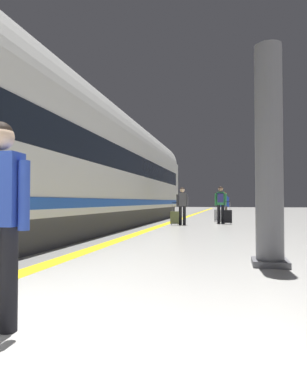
{
  "coord_description": "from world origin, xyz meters",
  "views": [
    {
      "loc": [
        2.41,
        -0.84,
        1.04
      ],
      "look_at": [
        0.54,
        6.9,
        1.27
      ],
      "focal_mm": 30.46,
      "sensor_mm": 36.0,
      "label": 1
    }
  ],
  "objects_px": {
    "suitcase_mid": "(218,215)",
    "suitcase_far": "(228,216)",
    "suitcase_near": "(175,218)",
    "platform_pillar": "(269,159)",
    "high_speed_train": "(4,138)",
    "passenger_far": "(221,201)",
    "passenger_near": "(182,203)",
    "passenger_mid": "(224,204)"
  },
  "relations": [
    {
      "from": "passenger_near",
      "to": "suitcase_far",
      "type": "height_order",
      "value": "passenger_near"
    },
    {
      "from": "high_speed_train",
      "to": "suitcase_near",
      "type": "bearing_deg",
      "value": 70.81
    },
    {
      "from": "passenger_far",
      "to": "platform_pillar",
      "type": "xyz_separation_m",
      "value": [
        1.11,
        -10.0,
        0.68
      ]
    },
    {
      "from": "high_speed_train",
      "to": "suitcase_mid",
      "type": "relative_size",
      "value": 33.34
    },
    {
      "from": "suitcase_mid",
      "to": "passenger_far",
      "type": "xyz_separation_m",
      "value": [
        0.19,
        -1.47,
        0.7
      ]
    },
    {
      "from": "passenger_near",
      "to": "high_speed_train",
      "type": "bearing_deg",
      "value": -110.98
    },
    {
      "from": "high_speed_train",
      "to": "passenger_far",
      "type": "xyz_separation_m",
      "value": [
        4.6,
        9.1,
        -1.46
      ]
    },
    {
      "from": "suitcase_mid",
      "to": "passenger_near",
      "type": "bearing_deg",
      "value": -117.13
    },
    {
      "from": "suitcase_near",
      "to": "platform_pillar",
      "type": "relative_size",
      "value": 0.28
    },
    {
      "from": "high_speed_train",
      "to": "passenger_mid",
      "type": "bearing_deg",
      "value": 66.45
    },
    {
      "from": "platform_pillar",
      "to": "passenger_near",
      "type": "bearing_deg",
      "value": 107.42
    },
    {
      "from": "suitcase_mid",
      "to": "passenger_far",
      "type": "distance_m",
      "value": 1.64
    },
    {
      "from": "high_speed_train",
      "to": "passenger_near",
      "type": "height_order",
      "value": "high_speed_train"
    },
    {
      "from": "suitcase_mid",
      "to": "high_speed_train",
      "type": "bearing_deg",
      "value": -112.65
    },
    {
      "from": "passenger_mid",
      "to": "passenger_far",
      "type": "distance_m",
      "value": 1.76
    },
    {
      "from": "passenger_near",
      "to": "suitcase_far",
      "type": "relative_size",
      "value": 1.61
    },
    {
      "from": "suitcase_near",
      "to": "suitcase_mid",
      "type": "bearing_deg",
      "value": 59.08
    },
    {
      "from": "passenger_near",
      "to": "platform_pillar",
      "type": "relative_size",
      "value": 0.46
    },
    {
      "from": "passenger_far",
      "to": "suitcase_far",
      "type": "xyz_separation_m",
      "value": [
        0.32,
        -0.25,
        -0.69
      ]
    },
    {
      "from": "suitcase_far",
      "to": "platform_pillar",
      "type": "height_order",
      "value": "platform_pillar"
    },
    {
      "from": "passenger_mid",
      "to": "high_speed_train",
      "type": "bearing_deg",
      "value": -113.55
    },
    {
      "from": "high_speed_train",
      "to": "suitcase_mid",
      "type": "height_order",
      "value": "high_speed_train"
    },
    {
      "from": "suitcase_mid",
      "to": "suitcase_far",
      "type": "relative_size",
      "value": 0.98
    },
    {
      "from": "high_speed_train",
      "to": "passenger_near",
      "type": "xyz_separation_m",
      "value": [
        2.98,
        7.79,
        -1.54
      ]
    },
    {
      "from": "passenger_mid",
      "to": "platform_pillar",
      "type": "distance_m",
      "value": 11.82
    },
    {
      "from": "passenger_far",
      "to": "platform_pillar",
      "type": "height_order",
      "value": "platform_pillar"
    },
    {
      "from": "suitcase_near",
      "to": "suitcase_far",
      "type": "height_order",
      "value": "suitcase_far"
    },
    {
      "from": "suitcase_near",
      "to": "suitcase_far",
      "type": "bearing_deg",
      "value": 27.98
    },
    {
      "from": "passenger_near",
      "to": "passenger_far",
      "type": "bearing_deg",
      "value": 39.21
    },
    {
      "from": "high_speed_train",
      "to": "passenger_mid",
      "type": "relative_size",
      "value": 21.44
    },
    {
      "from": "suitcase_near",
      "to": "passenger_far",
      "type": "height_order",
      "value": "passenger_far"
    },
    {
      "from": "suitcase_far",
      "to": "passenger_near",
      "type": "bearing_deg",
      "value": -151.14
    },
    {
      "from": "passenger_near",
      "to": "passenger_far",
      "type": "distance_m",
      "value": 2.09
    },
    {
      "from": "suitcase_near",
      "to": "passenger_far",
      "type": "distance_m",
      "value": 2.52
    },
    {
      "from": "passenger_mid",
      "to": "suitcase_mid",
      "type": "bearing_deg",
      "value": -138.48
    },
    {
      "from": "passenger_near",
      "to": "passenger_mid",
      "type": "xyz_separation_m",
      "value": [
        1.75,
        3.07,
        -0.06
      ]
    },
    {
      "from": "platform_pillar",
      "to": "suitcase_mid",
      "type": "bearing_deg",
      "value": 96.44
    },
    {
      "from": "suitcase_near",
      "to": "platform_pillar",
      "type": "bearing_deg",
      "value": -70.4
    },
    {
      "from": "high_speed_train",
      "to": "passenger_mid",
      "type": "distance_m",
      "value": 11.95
    },
    {
      "from": "passenger_near",
      "to": "suitcase_near",
      "type": "xyz_separation_m",
      "value": [
        -0.32,
        -0.13,
        -0.64
      ]
    },
    {
      "from": "passenger_mid",
      "to": "passenger_near",
      "type": "bearing_deg",
      "value": -119.65
    },
    {
      "from": "high_speed_train",
      "to": "passenger_mid",
      "type": "xyz_separation_m",
      "value": [
        4.73,
        10.86,
        -1.59
      ]
    }
  ]
}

